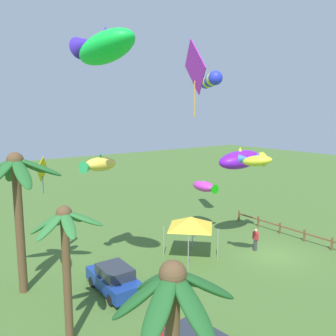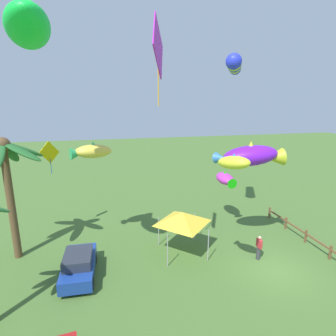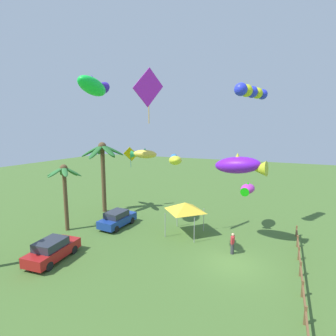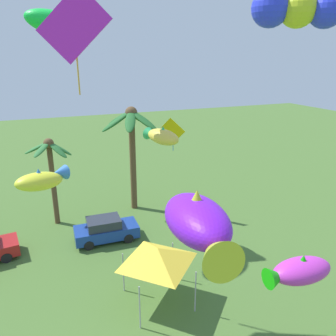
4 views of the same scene
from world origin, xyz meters
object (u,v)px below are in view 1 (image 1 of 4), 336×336
Objects in this scene: kite_fish_0 at (205,186)px; kite_tube_6 at (211,80)px; palm_tree_1 at (173,319)px; kite_diamond_5 at (42,170)px; parked_car_1 at (114,279)px; kite_fish_2 at (242,159)px; kite_fish_7 at (99,164)px; kite_fish_4 at (255,160)px; kite_diamond_1 at (195,68)px; palm_tree_2 at (17,185)px; palm_tree_0 at (65,241)px; spectator_0 at (255,240)px; festival_tent at (191,222)px; kite_fish_3 at (103,47)px.

kite_tube_6 reaches higher than kite_fish_0.
palm_tree_1 is 15.56m from kite_diamond_5.
kite_fish_2 reaches higher than parked_car_1.
parked_car_1 is 1.39× the size of kite_fish_7.
kite_diamond_5 is at bearing 46.62° from kite_fish_4.
palm_tree_2 is at bearing 61.13° from kite_diamond_1.
palm_tree_0 reaches higher than spectator_0.
kite_fish_2 is 6.78m from kite_tube_6.
kite_fish_2 is at bearing 178.41° from kite_fish_0.
kite_fish_2 reaches higher than festival_tent.
kite_diamond_1 is 5.39m from kite_fish_3.
festival_tent is at bearing 85.15° from kite_fish_2.
kite_tube_6 reaches higher than festival_tent.
kite_diamond_5 reaches higher than parked_car_1.
parked_car_1 is at bearing -160.67° from kite_diamond_5.
kite_fish_4 is (-1.87, -3.00, -5.06)m from kite_diamond_1.
festival_tent is at bearing -100.97° from palm_tree_2.
kite_fish_2 is 13.67m from kite_diamond_5.
palm_tree_0 is at bearing 86.23° from kite_fish_4.
kite_fish_3 is at bearing 114.66° from kite_tube_6.
festival_tent is 0.68× the size of kite_fish_3.
festival_tent is at bearing 66.96° from spectator_0.
festival_tent is 6.47m from kite_fish_4.
palm_tree_0 is at bearing 114.92° from kite_tube_6.
palm_tree_1 is 1.51× the size of kite_fish_3.
spectator_0 is at bearing -115.92° from kite_diamond_5.
palm_tree_1 reaches higher than parked_car_1.
palm_tree_1 is 1.51× the size of kite_fish_2.
kite_tube_6 is at bearing -56.13° from festival_tent.
palm_tree_2 is at bearing 33.62° from kite_fish_3.
kite_tube_6 is at bearing -85.89° from palm_tree_2.
kite_diamond_1 is 1.00× the size of kite_fish_2.
kite_diamond_1 reaches higher than kite_fish_0.
kite_diamond_1 reaches higher than parked_car_1.
kite_diamond_1 is 8.72m from kite_tube_6.
festival_tent is at bearing -113.18° from kite_fish_7.
palm_tree_2 reaches higher than palm_tree_1.
palm_tree_1 is at bearing 137.52° from festival_tent.
palm_tree_2 is 2.16× the size of kite_tube_6.
kite_diamond_1 reaches higher than palm_tree_0.
palm_tree_0 is 7.36m from palm_tree_1.
spectator_0 is 12.26m from kite_fish_7.
palm_tree_0 is 1.69× the size of kite_tube_6.
kite_fish_2 is at bearing -80.30° from kite_fish_3.
kite_fish_2 is at bearing -86.46° from parked_car_1.
palm_tree_1 is at bearing 160.76° from kite_fish_7.
kite_fish_4 is (-0.72, -10.99, 2.53)m from palm_tree_0.
kite_diamond_5 is at bearing 19.33° from parked_car_1.
kite_tube_6 is at bearing -95.42° from kite_diamond_5.
kite_fish_7 is at bearing 74.77° from kite_fish_2.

